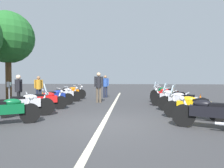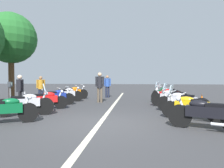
{
  "view_description": "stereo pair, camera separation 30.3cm",
  "coord_description": "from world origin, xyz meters",
  "px_view_note": "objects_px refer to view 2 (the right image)",
  "views": [
    {
      "loc": [
        -6.04,
        -0.79,
        1.44
      ],
      "look_at": [
        3.49,
        0.0,
        1.15
      ],
      "focal_mm": 31.4,
      "sensor_mm": 36.0,
      "label": 1
    },
    {
      "loc": [
        -6.04,
        -1.09,
        1.44
      ],
      "look_at": [
        3.49,
        0.0,
        1.15
      ],
      "focal_mm": 31.4,
      "sensor_mm": 36.0,
      "label": 2
    }
  ],
  "objects_px": {
    "motorcycle_right_row_1": "(191,106)",
    "traffic_cone_1": "(202,100)",
    "motorcycle_left_row_2": "(45,100)",
    "bystander_3": "(100,85)",
    "motorcycle_left_row_4": "(66,94)",
    "motorcycle_right_row_3": "(172,98)",
    "motorcycle_right_row_2": "(181,101)",
    "motorcycle_left_row_5": "(73,92)",
    "motorcycle_left_row_0": "(5,110)",
    "traffic_cone_2": "(45,97)",
    "bystander_2": "(41,87)",
    "bystander_1": "(20,89)",
    "motorcycle_right_row_5": "(167,93)",
    "bystander_0": "(107,85)",
    "roadside_tree_1": "(11,39)",
    "motorcycle_left_row_1": "(25,103)",
    "motorcycle_left_row_3": "(56,97)",
    "parking_meter": "(10,91)",
    "motorcycle_right_row_4": "(168,95)",
    "motorcycle_right_row_0": "(205,113)"
  },
  "relations": [
    {
      "from": "bystander_3",
      "to": "roadside_tree_1",
      "type": "distance_m",
      "value": 5.79
    },
    {
      "from": "roadside_tree_1",
      "to": "parking_meter",
      "type": "bearing_deg",
      "value": -147.08
    },
    {
      "from": "motorcycle_left_row_0",
      "to": "bystander_0",
      "type": "relative_size",
      "value": 1.1
    },
    {
      "from": "motorcycle_left_row_5",
      "to": "motorcycle_right_row_2",
      "type": "distance_m",
      "value": 7.54
    },
    {
      "from": "motorcycle_left_row_4",
      "to": "motorcycle_right_row_2",
      "type": "relative_size",
      "value": 0.93
    },
    {
      "from": "motorcycle_left_row_2",
      "to": "motorcycle_left_row_3",
      "type": "bearing_deg",
      "value": 60.9
    },
    {
      "from": "motorcycle_left_row_5",
      "to": "bystander_3",
      "type": "relative_size",
      "value": 1.11
    },
    {
      "from": "motorcycle_right_row_1",
      "to": "traffic_cone_1",
      "type": "distance_m",
      "value": 4.08
    },
    {
      "from": "motorcycle_left_row_3",
      "to": "parking_meter",
      "type": "bearing_deg",
      "value": -149.9
    },
    {
      "from": "motorcycle_left_row_1",
      "to": "motorcycle_right_row_5",
      "type": "bearing_deg",
      "value": 17.91
    },
    {
      "from": "motorcycle_right_row_1",
      "to": "motorcycle_right_row_4",
      "type": "bearing_deg",
      "value": -65.67
    },
    {
      "from": "traffic_cone_2",
      "to": "bystander_2",
      "type": "height_order",
      "value": "bystander_2"
    },
    {
      "from": "motorcycle_left_row_2",
      "to": "bystander_3",
      "type": "relative_size",
      "value": 1.02
    },
    {
      "from": "motorcycle_right_row_3",
      "to": "bystander_1",
      "type": "height_order",
      "value": "bystander_1"
    },
    {
      "from": "motorcycle_right_row_5",
      "to": "parking_meter",
      "type": "relative_size",
      "value": 1.4
    },
    {
      "from": "motorcycle_left_row_4",
      "to": "motorcycle_right_row_3",
      "type": "bearing_deg",
      "value": -40.51
    },
    {
      "from": "motorcycle_right_row_5",
      "to": "motorcycle_right_row_3",
      "type": "bearing_deg",
      "value": 116.5
    },
    {
      "from": "motorcycle_right_row_0",
      "to": "motorcycle_right_row_4",
      "type": "xyz_separation_m",
      "value": [
        5.72,
        0.02,
        0.02
      ]
    },
    {
      "from": "motorcycle_left_row_2",
      "to": "bystander_3",
      "type": "xyz_separation_m",
      "value": [
        2.9,
        -1.99,
        0.59
      ]
    },
    {
      "from": "motorcycle_right_row_1",
      "to": "bystander_1",
      "type": "height_order",
      "value": "bystander_1"
    },
    {
      "from": "bystander_0",
      "to": "motorcycle_left_row_2",
      "type": "bearing_deg",
      "value": 136.01
    },
    {
      "from": "motorcycle_right_row_1",
      "to": "motorcycle_right_row_2",
      "type": "relative_size",
      "value": 0.97
    },
    {
      "from": "motorcycle_left_row_5",
      "to": "motorcycle_right_row_3",
      "type": "xyz_separation_m",
      "value": [
        -2.91,
        -6.01,
        -0.0
      ]
    },
    {
      "from": "motorcycle_right_row_3",
      "to": "roadside_tree_1",
      "type": "relative_size",
      "value": 0.38
    },
    {
      "from": "motorcycle_left_row_3",
      "to": "bystander_3",
      "type": "distance_m",
      "value": 2.61
    },
    {
      "from": "motorcycle_right_row_5",
      "to": "bystander_1",
      "type": "distance_m",
      "value": 8.61
    },
    {
      "from": "bystander_0",
      "to": "bystander_2",
      "type": "relative_size",
      "value": 1.05
    },
    {
      "from": "motorcycle_right_row_4",
      "to": "motorcycle_right_row_5",
      "type": "distance_m",
      "value": 1.61
    },
    {
      "from": "motorcycle_right_row_1",
      "to": "motorcycle_right_row_0",
      "type": "bearing_deg",
      "value": 114.45
    },
    {
      "from": "motorcycle_left_row_5",
      "to": "traffic_cone_1",
      "type": "distance_m",
      "value": 7.98
    },
    {
      "from": "roadside_tree_1",
      "to": "traffic_cone_1",
      "type": "bearing_deg",
      "value": -89.38
    },
    {
      "from": "roadside_tree_1",
      "to": "motorcycle_right_row_4",
      "type": "bearing_deg",
      "value": -85.37
    },
    {
      "from": "motorcycle_right_row_3",
      "to": "bystander_2",
      "type": "distance_m",
      "value": 7.66
    },
    {
      "from": "motorcycle_left_row_3",
      "to": "bystander_1",
      "type": "bearing_deg",
      "value": -169.59
    },
    {
      "from": "motorcycle_right_row_5",
      "to": "bystander_0",
      "type": "bearing_deg",
      "value": 12.91
    },
    {
      "from": "motorcycle_right_row_1",
      "to": "bystander_3",
      "type": "xyz_separation_m",
      "value": [
        4.37,
        3.96,
        0.58
      ]
    },
    {
      "from": "bystander_1",
      "to": "motorcycle_right_row_5",
      "type": "bearing_deg",
      "value": 176.29
    },
    {
      "from": "motorcycle_right_row_4",
      "to": "motorcycle_right_row_5",
      "type": "relative_size",
      "value": 1.07
    },
    {
      "from": "motorcycle_left_row_2",
      "to": "bystander_3",
      "type": "distance_m",
      "value": 3.57
    },
    {
      "from": "motorcycle_left_row_1",
      "to": "motorcycle_right_row_5",
      "type": "distance_m",
      "value": 8.61
    },
    {
      "from": "traffic_cone_2",
      "to": "traffic_cone_1",
      "type": "bearing_deg",
      "value": -94.62
    },
    {
      "from": "traffic_cone_1",
      "to": "bystander_3",
      "type": "height_order",
      "value": "bystander_3"
    },
    {
      "from": "motorcycle_left_row_0",
      "to": "motorcycle_right_row_4",
      "type": "height_order",
      "value": "motorcycle_right_row_4"
    },
    {
      "from": "motorcycle_left_row_0",
      "to": "traffic_cone_1",
      "type": "xyz_separation_m",
      "value": [
        5.07,
        -7.55,
        -0.16
      ]
    },
    {
      "from": "bystander_1",
      "to": "roadside_tree_1",
      "type": "xyz_separation_m",
      "value": [
        1.97,
        1.74,
        2.79
      ]
    },
    {
      "from": "motorcycle_right_row_3",
      "to": "motorcycle_right_row_2",
      "type": "bearing_deg",
      "value": 120.59
    },
    {
      "from": "motorcycle_left_row_1",
      "to": "bystander_1",
      "type": "distance_m",
      "value": 2.14
    },
    {
      "from": "motorcycle_right_row_1",
      "to": "traffic_cone_1",
      "type": "bearing_deg",
      "value": -88.89
    },
    {
      "from": "motorcycle_right_row_5",
      "to": "traffic_cone_1",
      "type": "bearing_deg",
      "value": 154.22
    },
    {
      "from": "motorcycle_left_row_2",
      "to": "bystander_0",
      "type": "distance_m",
      "value": 6.19
    }
  ]
}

